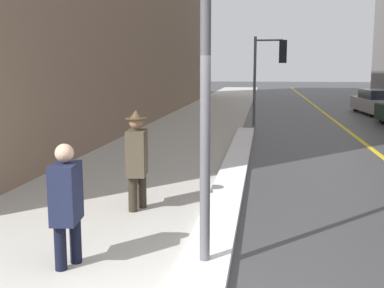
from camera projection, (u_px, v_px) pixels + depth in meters
The scene contains 8 objects.
sidewalk_slab at pixel (193, 126), 19.53m from camera, with size 4.00×80.00×0.01m.
road_centre_stripe at pixel (346, 129), 18.65m from camera, with size 0.16×80.00×0.00m.
snow_bank_curb at pixel (233, 172), 10.74m from camera, with size 0.60×15.24×0.13m.
lamp_post at pixel (206, 45), 5.28m from camera, with size 0.28×0.28×4.29m.
traffic_light_near at pixel (272, 62), 19.27m from camera, with size 1.31×0.33×3.60m.
pedestrian_in_glasses at pixel (66, 200), 5.65m from camera, with size 0.34×0.52×1.50m.
pedestrian_in_fedora at pixel (137, 156), 7.94m from camera, with size 0.36×0.55×1.69m.
parked_car_silver at pixel (379, 102), 24.82m from camera, with size 2.07×4.82×1.26m.
Camera 1 is at (0.83, -4.19, 2.37)m, focal length 45.00 mm.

